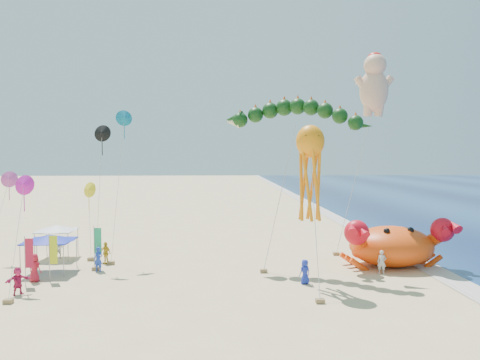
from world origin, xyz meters
The scene contains 11 objects.
ground centered at (0.00, 0.00, 0.00)m, with size 320.00×320.00×0.00m, color #D1B784.
foam_strip centered at (12.00, 0.00, 0.01)m, with size 320.00×320.00×0.00m, color silver.
crab_inflatable centered at (9.41, 1.16, 1.65)m, with size 8.55×5.99×3.75m.
dragon_kite centered at (1.99, 1.63, 11.09)m, with size 10.72×5.69×12.27m.
cherub_kite centered at (9.26, 5.33, 14.35)m, with size 4.49×2.11×16.82m.
octopus_kite centered at (2.30, -3.09, 7.70)m, with size 1.85×5.23×10.32m.
canopy_blue centered at (-15.72, 0.64, 2.44)m, with size 3.49×3.49×2.71m.
canopy_white centered at (-16.78, 5.29, 2.44)m, with size 3.11×3.11×2.71m.
feather_flags centered at (-15.75, -0.51, 2.01)m, with size 8.14×4.33×3.20m.
beachgoers centered at (-11.33, -0.58, 0.86)m, with size 25.33×11.01×1.86m.
small_kites centered at (-14.80, 2.95, 7.15)m, with size 10.59×12.51×12.02m.
Camera 1 is at (-3.63, -33.06, 8.36)m, focal length 35.00 mm.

